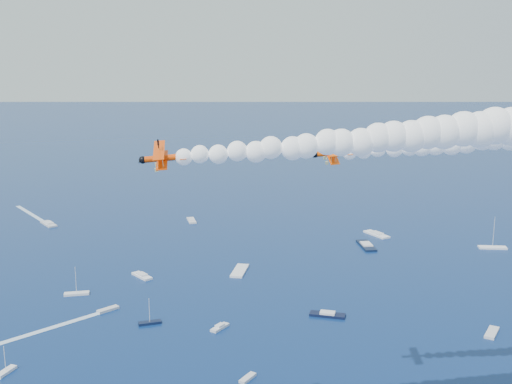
{
  "coord_description": "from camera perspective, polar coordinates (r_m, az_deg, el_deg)",
  "views": [
    {
      "loc": [
        -1.91,
        -83.66,
        71.69
      ],
      "look_at": [
        -2.73,
        15.76,
        50.12
      ],
      "focal_mm": 44.17,
      "sensor_mm": 36.0,
      "label": 1
    }
  ],
  "objects": [
    {
      "name": "boat_wakes",
      "position": [
        178.61,
        -11.63,
        -11.68
      ],
      "size": [
        210.18,
        227.39,
        0.04
      ],
      "color": "white",
      "rests_on": "ground"
    },
    {
      "name": "biplane_trail",
      "position": [
        92.13,
        -8.38,
        3.05
      ],
      "size": [
        7.91,
        9.21,
        6.67
      ],
      "primitive_type": null,
      "rotation": [
        -0.22,
        0.07,
        3.25
      ],
      "color": "#F54405"
    },
    {
      "name": "biplane_lead",
      "position": [
        110.94,
        6.95,
        3.53
      ],
      "size": [
        7.84,
        9.37,
        7.32
      ],
      "primitive_type": null,
      "rotation": [
        -0.31,
        0.07,
        3.22
      ],
      "color": "#FF5105"
    },
    {
      "name": "spectator_boats",
      "position": [
        206.42,
        1.5,
        -7.98
      ],
      "size": [
        233.36,
        174.05,
        0.7
      ],
      "color": "silver",
      "rests_on": "ground"
    },
    {
      "name": "smoke_trail_trail",
      "position": [
        96.02,
        11.66,
        4.83
      ],
      "size": [
        67.1,
        20.23,
        11.68
      ],
      "primitive_type": null,
      "rotation": [
        0.0,
        0.0,
        3.25
      ],
      "color": "white"
    }
  ]
}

